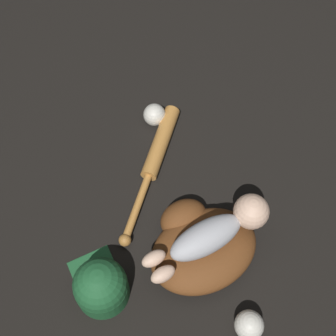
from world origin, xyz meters
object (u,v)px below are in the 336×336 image
Objects in this scene: baby_figure at (218,230)px; baseball_spare at (249,325)px; baseball_bat at (156,155)px; baseball at (155,115)px; baseball_glove at (200,244)px; baseball_cap at (101,286)px.

baseball_spare is (-0.00, -0.24, -0.11)m from baby_figure.
baseball_bat is 5.49× the size of baseball_spare.
baseball reaches higher than baseball_bat.
baseball_glove is 0.25m from baseball_spare.
baseball_glove is at bearing 4.00° from baseball_cap.
baseball is at bearing 72.40° from baseball_bat.
baseball_spare is 0.38× the size of baseball_cap.
baseball_glove is at bearing -87.91° from baseball_bat.
baseball_spare is (0.04, -0.25, -0.01)m from baseball_glove.
baseball_glove is 1.71× the size of baseball_cap.
baseball_cap reaches higher than baseball_glove.
baseball_spare is (0.05, -0.60, 0.01)m from baseball_bat.
baseball is 0.62m from baseball_cap.
baseball_bat is at bearing 92.09° from baseball_glove.
baseball is 0.97× the size of baseball_spare.
baseball_bat is at bearing 51.85° from baseball_cap.
baby_figure reaches higher than baseball_bat.
baseball is at bearing 90.25° from baseball_spare.
baseball_bat is 2.10× the size of baseball_cap.
baby_figure is at bearing -81.34° from baseball_bat.
baseball is 0.37× the size of baseball_cap.
baseball_cap is at bearing -178.57° from baby_figure.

